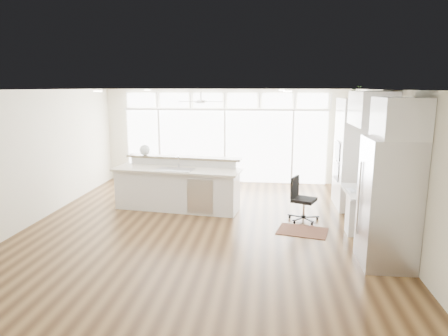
# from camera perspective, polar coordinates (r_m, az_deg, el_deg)

# --- Properties ---
(floor) EXTENTS (7.00, 8.00, 0.02)m
(floor) POSITION_cam_1_polar(r_m,az_deg,el_deg) (8.08, -2.94, -8.47)
(floor) COLOR #3F2713
(floor) RESTS_ON ground
(ceiling) EXTENTS (7.00, 8.00, 0.02)m
(ceiling) POSITION_cam_1_polar(r_m,az_deg,el_deg) (7.60, -3.15, 11.12)
(ceiling) COLOR white
(ceiling) RESTS_ON wall_back
(wall_back) EXTENTS (7.00, 0.04, 2.70)m
(wall_back) POSITION_cam_1_polar(r_m,az_deg,el_deg) (11.65, 0.16, 4.59)
(wall_back) COLOR #ECE7CD
(wall_back) RESTS_ON floor
(wall_front) EXTENTS (7.00, 0.04, 2.70)m
(wall_front) POSITION_cam_1_polar(r_m,az_deg,el_deg) (3.97, -12.59, -9.37)
(wall_front) COLOR #ECE7CD
(wall_front) RESTS_ON floor
(wall_left) EXTENTS (0.04, 8.00, 2.70)m
(wall_left) POSITION_cam_1_polar(r_m,az_deg,el_deg) (8.98, -25.65, 1.40)
(wall_left) COLOR #ECE7CD
(wall_left) RESTS_ON floor
(wall_right) EXTENTS (0.04, 8.00, 2.70)m
(wall_right) POSITION_cam_1_polar(r_m,az_deg,el_deg) (7.95, 22.70, 0.47)
(wall_right) COLOR #ECE7CD
(wall_right) RESTS_ON floor
(glass_wall) EXTENTS (5.80, 0.06, 2.08)m
(glass_wall) POSITION_cam_1_polar(r_m,az_deg,el_deg) (11.63, 0.13, 3.08)
(glass_wall) COLOR white
(glass_wall) RESTS_ON wall_back
(transom_row) EXTENTS (5.90, 0.06, 0.40)m
(transom_row) POSITION_cam_1_polar(r_m,az_deg,el_deg) (11.51, 0.14, 9.65)
(transom_row) COLOR white
(transom_row) RESTS_ON wall_back
(desk_window) EXTENTS (0.04, 0.85, 0.85)m
(desk_window) POSITION_cam_1_polar(r_m,az_deg,el_deg) (8.19, 21.96, 2.25)
(desk_window) COLOR silver
(desk_window) RESTS_ON wall_right
(ceiling_fan) EXTENTS (1.16, 1.16, 0.32)m
(ceiling_fan) POSITION_cam_1_polar(r_m,az_deg,el_deg) (10.45, -3.32, 9.99)
(ceiling_fan) COLOR white
(ceiling_fan) RESTS_ON ceiling
(recessed_lights) EXTENTS (3.40, 3.00, 0.02)m
(recessed_lights) POSITION_cam_1_polar(r_m,az_deg,el_deg) (7.80, -2.90, 10.98)
(recessed_lights) COLOR beige
(recessed_lights) RESTS_ON ceiling
(oven_cabinet) EXTENTS (0.64, 1.20, 2.50)m
(oven_cabinet) POSITION_cam_1_polar(r_m,az_deg,el_deg) (9.61, 17.82, 1.97)
(oven_cabinet) COLOR white
(oven_cabinet) RESTS_ON floor
(desk_nook) EXTENTS (0.72, 1.30, 0.76)m
(desk_nook) POSITION_cam_1_polar(r_m,az_deg,el_deg) (8.36, 19.18, -5.61)
(desk_nook) COLOR white
(desk_nook) RESTS_ON floor
(upper_cabinets) EXTENTS (0.64, 1.30, 0.64)m
(upper_cabinets) POSITION_cam_1_polar(r_m,az_deg,el_deg) (8.04, 20.38, 7.95)
(upper_cabinets) COLOR white
(upper_cabinets) RESTS_ON wall_right
(refrigerator) EXTENTS (0.76, 0.90, 2.00)m
(refrigerator) POSITION_cam_1_polar(r_m,az_deg,el_deg) (6.66, 22.43, -4.61)
(refrigerator) COLOR silver
(refrigerator) RESTS_ON floor
(fridge_cabinet) EXTENTS (0.64, 0.90, 0.60)m
(fridge_cabinet) POSITION_cam_1_polar(r_m,az_deg,el_deg) (6.46, 23.82, 6.56)
(fridge_cabinet) COLOR white
(fridge_cabinet) RESTS_ON wall_right
(framed_photos) EXTENTS (0.06, 0.22, 0.80)m
(framed_photos) POSITION_cam_1_polar(r_m,az_deg,el_deg) (8.81, 20.84, 1.93)
(framed_photos) COLOR black
(framed_photos) RESTS_ON wall_right
(kitchen_island) EXTENTS (3.01, 1.46, 1.15)m
(kitchen_island) POSITION_cam_1_polar(r_m,az_deg,el_deg) (9.12, -6.70, -2.37)
(kitchen_island) COLOR white
(kitchen_island) RESTS_ON floor
(rug) EXTENTS (1.07, 0.88, 0.01)m
(rug) POSITION_cam_1_polar(r_m,az_deg,el_deg) (7.98, 11.15, -8.82)
(rug) COLOR #341910
(rug) RESTS_ON floor
(office_chair) EXTENTS (0.61, 0.59, 0.91)m
(office_chair) POSITION_cam_1_polar(r_m,az_deg,el_deg) (8.47, 11.36, -4.44)
(office_chair) COLOR black
(office_chair) RESTS_ON floor
(fishbowl) EXTENTS (0.26, 0.26, 0.25)m
(fishbowl) POSITION_cam_1_polar(r_m,az_deg,el_deg) (9.71, -11.23, 2.55)
(fishbowl) COLOR silver
(fishbowl) RESTS_ON kitchen_island
(monitor) EXTENTS (0.12, 0.47, 0.39)m
(monitor) POSITION_cam_1_polar(r_m,az_deg,el_deg) (8.20, 18.89, -1.77)
(monitor) COLOR black
(monitor) RESTS_ON desk_nook
(keyboard) EXTENTS (0.14, 0.31, 0.01)m
(keyboard) POSITION_cam_1_polar(r_m,az_deg,el_deg) (8.21, 17.65, -3.02)
(keyboard) COLOR white
(keyboard) RESTS_ON desk_nook
(potted_plant) EXTENTS (0.29, 0.31, 0.21)m
(potted_plant) POSITION_cam_1_polar(r_m,az_deg,el_deg) (9.50, 18.33, 10.07)
(potted_plant) COLOR #345624
(potted_plant) RESTS_ON oven_cabinet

